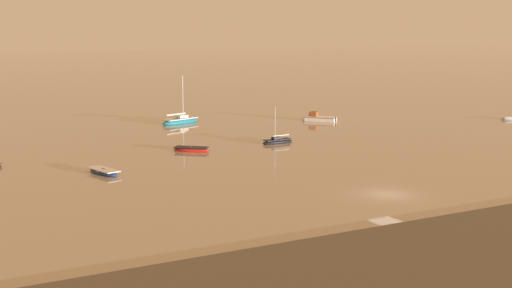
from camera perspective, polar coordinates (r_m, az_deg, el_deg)
name	(u,v)px	position (r m, az deg, el deg)	size (l,w,h in m)	color
ground_plane	(387,195)	(61.21, 11.11, -4.24)	(800.00, 800.00, 0.00)	tan
motorboat_moored_0	(315,119)	(108.29, 5.06, 2.16)	(5.26, 5.62, 2.18)	white
sailboat_moored_0	(180,121)	(105.63, -6.46, 1.95)	(7.24, 4.34, 7.76)	#197084
rowboat_moored_0	(103,172)	(70.25, -12.84, -2.32)	(2.72, 4.79, 0.72)	navy
sailboat_moored_2	(278,141)	(86.79, 1.84, 0.22)	(4.52, 1.67, 4.97)	black
rowboat_moored_1	(191,149)	(81.52, -5.52, -0.46)	(4.38, 4.05, 0.70)	red
rowboat_moored_3	(511,119)	(116.98, 20.89, 2.04)	(3.90, 1.85, 0.59)	gray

